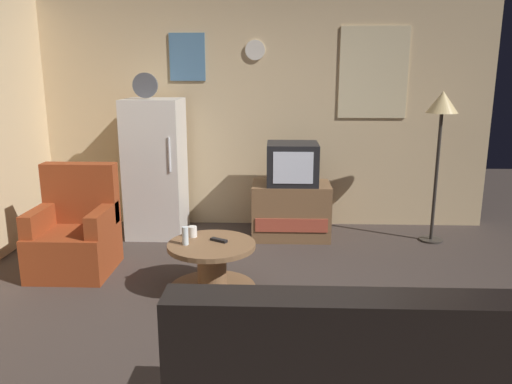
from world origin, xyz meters
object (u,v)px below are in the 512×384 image
mug_ceramic_white (192,232)px  crt_tv (292,164)px  remote_control (219,240)px  tv_stand (291,210)px  armchair (75,234)px  wine_glass (185,236)px  standing_lamp (442,114)px  coffee_table (212,267)px  fridge (156,168)px

mug_ceramic_white → crt_tv: bearing=55.6°
remote_control → tv_stand: bearing=96.3°
armchair → wine_glass: bearing=-23.2°
crt_tv → remote_control: 1.59m
crt_tv → standing_lamp: (1.51, -0.08, 0.54)m
coffee_table → wine_glass: 0.35m
tv_stand → coffee_table: tv_stand is taller
remote_control → mug_ceramic_white: bearing=-175.2°
standing_lamp → wine_glass: 2.92m
coffee_table → remote_control: size_ratio=4.80×
tv_stand → mug_ceramic_white: (-0.87, -1.29, 0.17)m
coffee_table → standing_lamp: bearing=31.7°
fridge → wine_glass: fridge is taller
remote_control → crt_tv: bearing=96.0°
fridge → coffee_table: (0.79, -1.50, -0.54)m
mug_ceramic_white → standing_lamp: bearing=26.8°
crt_tv → coffee_table: size_ratio=0.75×
fridge → crt_tv: fridge is taller
tv_stand → armchair: (-1.99, -1.02, 0.04)m
fridge → remote_control: (0.85, -1.46, -0.32)m
standing_lamp → mug_ceramic_white: bearing=-153.2°
tv_stand → crt_tv: crt_tv is taller
mug_ceramic_white → wine_glass: bearing=-97.2°
crt_tv → tv_stand: bearing=172.3°
mug_ceramic_white → remote_control: 0.26m
mug_ceramic_white → armchair: bearing=166.5°
crt_tv → armchair: (-2.00, -1.02, -0.48)m
fridge → remote_control: size_ratio=11.80×
mug_ceramic_white → tv_stand: bearing=55.9°
coffee_table → armchair: 1.37m
wine_glass → crt_tv: bearing=58.7°
wine_glass → armchair: size_ratio=0.16×
tv_stand → remote_control: size_ratio=5.60×
wine_glass → mug_ceramic_white: 0.20m
coffee_table → mug_ceramic_white: (-0.18, 0.16, 0.26)m
mug_ceramic_white → armchair: (-1.12, 0.27, -0.13)m
tv_stand → fridge: bearing=177.8°
armchair → remote_control: bearing=-15.8°
crt_tv → coffee_table: crt_tv is taller
fridge → wine_glass: bearing=-69.2°
fridge → armchair: fridge is taller
coffee_table → wine_glass: (-0.21, -0.04, 0.29)m
tv_stand → coffee_table: 1.60m
tv_stand → armchair: bearing=-153.0°
remote_control → armchair: armchair is taller
fridge → mug_ceramic_white: bearing=-65.5°
tv_stand → remote_control: 1.54m
tv_stand → wine_glass: 1.75m
crt_tv → wine_glass: size_ratio=3.60×
standing_lamp → coffee_table: standing_lamp is taller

